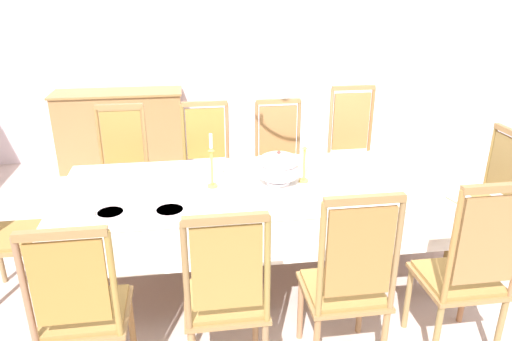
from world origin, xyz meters
name	(u,v)px	position (x,y,z in m)	size (l,w,h in m)	color
ground	(263,293)	(0.00, 0.00, -0.02)	(6.86, 5.89, 0.04)	beige
back_wall	(223,29)	(0.00, 2.98, 1.54)	(6.86, 0.08, 3.08)	silver
dining_table	(259,194)	(0.00, 0.20, 0.67)	(2.68, 1.09, 0.74)	#956B49
tablecloth	(259,193)	(0.00, 0.20, 0.68)	(2.70, 1.11, 0.31)	white
chair_south_a	(82,308)	(-1.04, -0.75, 0.54)	(0.44, 0.42, 1.06)	olive
chair_north_a	(124,168)	(-1.04, 1.15, 0.56)	(0.44, 0.42, 1.09)	olive
chair_south_b	(226,294)	(-0.32, -0.75, 0.55)	(0.44, 0.42, 1.08)	#9D6F4B
chair_north_b	(207,164)	(-0.32, 1.15, 0.55)	(0.44, 0.42, 1.09)	#91744C
chair_south_c	(348,281)	(0.34, -0.75, 0.57)	(0.44, 0.42, 1.13)	#996C4B
chair_north_c	(280,160)	(0.34, 1.15, 0.55)	(0.44, 0.42, 1.09)	#966A4B
chair_south_d	(467,270)	(1.03, -0.75, 0.57)	(0.44, 0.42, 1.14)	olive
chair_north_d	(353,153)	(1.03, 1.15, 0.59)	(0.44, 0.42, 1.19)	olive
chair_head_east	(485,195)	(1.75, 0.20, 0.54)	(0.42, 0.44, 1.05)	#9C774B
soup_tureen	(279,168)	(0.14, 0.20, 0.86)	(0.31, 0.31, 0.24)	white
candlestick_west	(212,166)	(-0.32, 0.20, 0.90)	(0.07, 0.07, 0.38)	gold
candlestick_east	(304,162)	(0.32, 0.20, 0.90)	(0.07, 0.07, 0.37)	gold
bowl_near_left	(271,161)	(0.16, 0.58, 0.77)	(0.16, 0.16, 0.03)	white
bowl_near_right	(430,197)	(1.06, -0.21, 0.77)	(0.19, 0.19, 0.04)	white
bowl_far_left	(170,212)	(-0.60, -0.18, 0.77)	(0.20, 0.20, 0.04)	white
bowl_far_right	(111,214)	(-0.95, -0.17, 0.77)	(0.19, 0.19, 0.04)	white
spoon_primary	(284,161)	(0.27, 0.60, 0.75)	(0.03, 0.18, 0.01)	gold
spoon_secondary	(445,196)	(1.18, -0.19, 0.75)	(0.05, 0.18, 0.01)	gold
sideboard	(121,130)	(-1.24, 2.67, 0.45)	(1.44, 0.48, 0.90)	olive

